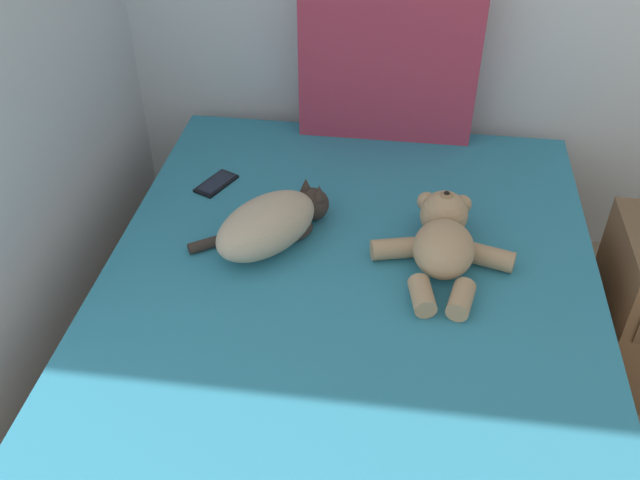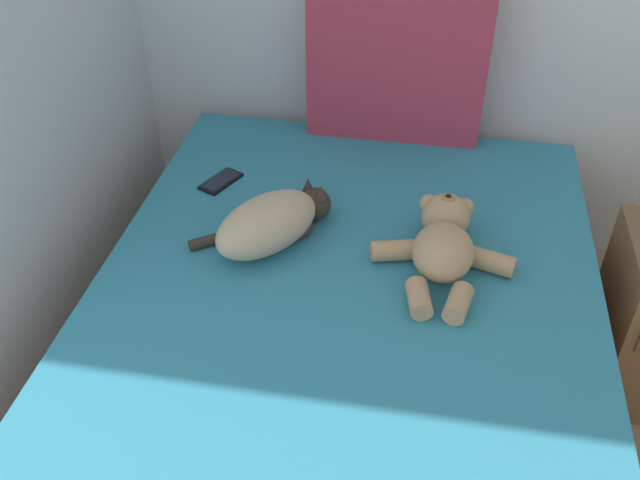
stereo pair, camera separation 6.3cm
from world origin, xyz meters
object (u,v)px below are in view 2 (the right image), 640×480
bed (340,373)px  cell_phone (221,181)px  patterned_cushion (396,63)px  cat (272,222)px  teddy_bear (443,243)px

bed → cell_phone: size_ratio=12.04×
patterned_cushion → cell_phone: 0.71m
cell_phone → patterned_cushion: bearing=38.5°
bed → cat: (-0.24, 0.23, 0.33)m
bed → teddy_bear: size_ratio=4.38×
teddy_bear → cell_phone: (-0.73, 0.28, -0.06)m
patterned_cushion → cat: size_ratio=1.51×
teddy_bear → cell_phone: bearing=159.2°
patterned_cushion → teddy_bear: bearing=-73.2°
bed → cell_phone: cell_phone is taller
bed → patterned_cushion: bearing=87.4°
bed → cat: size_ratio=4.95×
bed → cat: cat is taller
teddy_bear → patterned_cushion: bearing=106.8°
teddy_bear → cat: bearing=179.7°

